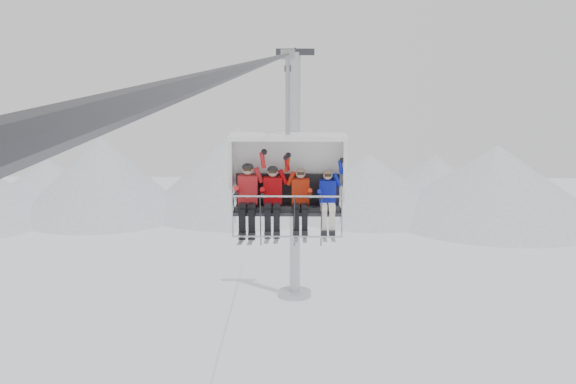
{
  "coord_description": "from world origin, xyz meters",
  "views": [
    {
      "loc": [
        0.27,
        -16.11,
        13.39
      ],
      "look_at": [
        0.0,
        0.0,
        10.21
      ],
      "focal_mm": 45.0,
      "sensor_mm": 36.0,
      "label": 1
    }
  ],
  "objects_px": {
    "skier_center_left": "(273,197)",
    "lift_tower_right": "(295,194)",
    "skier_far_right": "(328,199)",
    "skier_far_left": "(248,196)",
    "chairlift_carrier": "(288,172)",
    "skier_center_right": "(301,198)"
  },
  "relations": [
    {
      "from": "skier_far_left",
      "to": "skier_center_right",
      "type": "height_order",
      "value": "skier_far_left"
    },
    {
      "from": "lift_tower_right",
      "to": "skier_far_left",
      "type": "xyz_separation_m",
      "value": [
        -0.88,
        -22.56,
        4.46
      ]
    },
    {
      "from": "chairlift_carrier",
      "to": "skier_center_right",
      "type": "height_order",
      "value": "chairlift_carrier"
    },
    {
      "from": "chairlift_carrier",
      "to": "skier_far_right",
      "type": "height_order",
      "value": "chairlift_carrier"
    },
    {
      "from": "skier_far_left",
      "to": "skier_center_left",
      "type": "height_order",
      "value": "skier_far_left"
    },
    {
      "from": "skier_center_right",
      "to": "lift_tower_right",
      "type": "bearing_deg",
      "value": 90.73
    },
    {
      "from": "skier_far_right",
      "to": "chairlift_carrier",
      "type": "bearing_deg",
      "value": 159.91
    },
    {
      "from": "skier_center_right",
      "to": "chairlift_carrier",
      "type": "bearing_deg",
      "value": 132.01
    },
    {
      "from": "skier_center_right",
      "to": "skier_far_left",
      "type": "bearing_deg",
      "value": 179.39
    },
    {
      "from": "skier_far_left",
      "to": "skier_far_right",
      "type": "bearing_deg",
      "value": -0.6
    },
    {
      "from": "lift_tower_right",
      "to": "skier_far_right",
      "type": "xyz_separation_m",
      "value": [
        0.88,
        -22.58,
        4.39
      ]
    },
    {
      "from": "skier_center_left",
      "to": "skier_center_right",
      "type": "distance_m",
      "value": 0.61
    },
    {
      "from": "skier_center_right",
      "to": "skier_far_right",
      "type": "distance_m",
      "value": 0.6
    },
    {
      "from": "skier_center_left",
      "to": "lift_tower_right",
      "type": "bearing_deg",
      "value": 89.17
    },
    {
      "from": "skier_far_left",
      "to": "skier_center_left",
      "type": "xyz_separation_m",
      "value": [
        0.55,
        -0.01,
        -0.03
      ]
    },
    {
      "from": "skier_center_right",
      "to": "skier_far_right",
      "type": "height_order",
      "value": "skier_center_right"
    },
    {
      "from": "chairlift_carrier",
      "to": "skier_center_left",
      "type": "height_order",
      "value": "chairlift_carrier"
    },
    {
      "from": "lift_tower_right",
      "to": "skier_center_right",
      "type": "distance_m",
      "value": 23.0
    },
    {
      "from": "chairlift_carrier",
      "to": "skier_far_right",
      "type": "bearing_deg",
      "value": -20.09
    },
    {
      "from": "skier_far_left",
      "to": "skier_far_right",
      "type": "distance_m",
      "value": 1.76
    },
    {
      "from": "skier_far_right",
      "to": "skier_far_left",
      "type": "bearing_deg",
      "value": 179.4
    },
    {
      "from": "chairlift_carrier",
      "to": "skier_far_right",
      "type": "xyz_separation_m",
      "value": [
        0.88,
        -0.32,
        -0.55
      ]
    }
  ]
}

